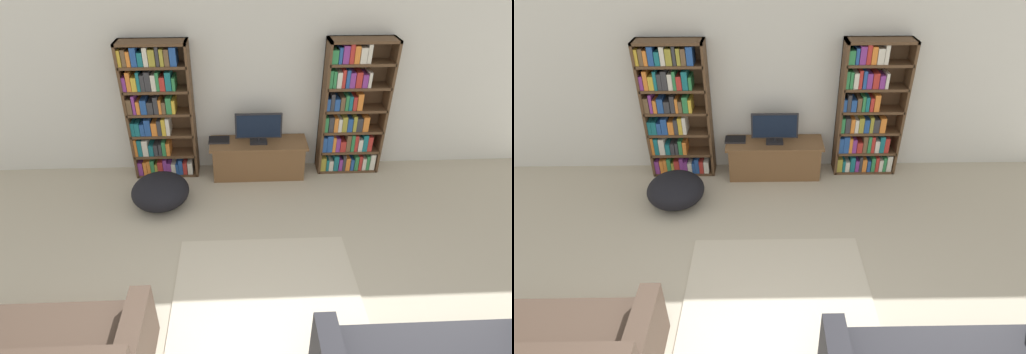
# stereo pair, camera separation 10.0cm
# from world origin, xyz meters

# --- Properties ---
(wall_back) EXTENTS (8.80, 0.06, 2.60)m
(wall_back) POSITION_xyz_m (0.00, 4.23, 1.30)
(wall_back) COLOR silver
(wall_back) RESTS_ON ground_plane
(bookshelf_left) EXTENTS (0.90, 0.30, 1.92)m
(bookshelf_left) POSITION_xyz_m (-1.25, 4.05, 0.97)
(bookshelf_left) COLOR #513823
(bookshelf_left) RESTS_ON ground_plane
(bookshelf_right) EXTENTS (0.90, 0.30, 1.92)m
(bookshelf_right) POSITION_xyz_m (1.41, 4.05, 0.91)
(bookshelf_right) COLOR #513823
(bookshelf_right) RESTS_ON ground_plane
(tv_stand) EXTENTS (1.37, 0.47, 0.53)m
(tv_stand) POSITION_xyz_m (0.12, 3.94, 0.27)
(tv_stand) COLOR brown
(tv_stand) RESTS_ON ground_plane
(television) EXTENTS (0.65, 0.16, 0.44)m
(television) POSITION_xyz_m (0.12, 3.92, 0.76)
(television) COLOR black
(television) RESTS_ON tv_stand
(laptop) EXTENTS (0.29, 0.21, 0.03)m
(laptop) POSITION_xyz_m (-0.43, 4.00, 0.54)
(laptop) COLOR #28282D
(laptop) RESTS_ON tv_stand
(area_rug) EXTENTS (1.89, 1.69, 0.02)m
(area_rug) POSITION_xyz_m (0.10, 1.64, 0.01)
(area_rug) COLOR beige
(area_rug) RESTS_ON ground_plane
(beanbag_ottoman) EXTENTS (0.74, 0.74, 0.41)m
(beanbag_ottoman) POSITION_xyz_m (-1.19, 3.25, 0.20)
(beanbag_ottoman) COLOR black
(beanbag_ottoman) RESTS_ON ground_plane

